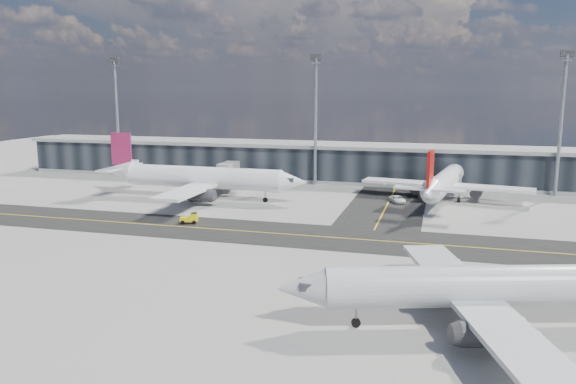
# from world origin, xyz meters

# --- Properties ---
(ground) EXTENTS (300.00, 300.00, 0.00)m
(ground) POSITION_xyz_m (0.00, 0.00, 0.00)
(ground) COLOR gray
(ground) RESTS_ON ground
(taxiway_lanes) EXTENTS (180.00, 63.00, 0.03)m
(taxiway_lanes) POSITION_xyz_m (3.91, 10.74, 0.01)
(taxiway_lanes) COLOR black
(taxiway_lanes) RESTS_ON ground
(terminal_concourse) EXTENTS (152.00, 19.80, 8.80)m
(terminal_concourse) POSITION_xyz_m (0.04, 54.93, 4.09)
(terminal_concourse) COLOR black
(terminal_concourse) RESTS_ON ground
(floodlight_masts) EXTENTS (102.50, 0.70, 28.90)m
(floodlight_masts) POSITION_xyz_m (0.00, 48.00, 15.61)
(floodlight_masts) COLOR gray
(floodlight_masts) RESTS_ON ground
(airliner_af) EXTENTS (42.75, 36.35, 12.70)m
(airliner_af) POSITION_xyz_m (-18.27, 26.23, 4.20)
(airliner_af) COLOR white
(airliner_af) RESTS_ON ground
(airliner_redtail) EXTENTS (33.04, 38.59, 11.44)m
(airliner_redtail) POSITION_xyz_m (28.21, 36.65, 3.78)
(airliner_redtail) COLOR white
(airliner_redtail) RESTS_ON ground
(airliner_near) EXTENTS (37.40, 32.25, 11.31)m
(airliner_near) POSITION_xyz_m (32.19, -22.82, 3.73)
(airliner_near) COLOR #B8BABC
(airliner_near) RESTS_ON ground
(baggage_tug) EXTENTS (3.01, 2.03, 1.73)m
(baggage_tug) POSITION_xyz_m (-11.19, 6.41, 0.87)
(baggage_tug) COLOR yellow
(baggage_tug) RESTS_ON ground
(service_van) EXTENTS (3.98, 5.10, 1.29)m
(service_van) POSITION_xyz_m (19.61, 32.64, 0.64)
(service_van) COLOR white
(service_van) RESTS_ON ground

